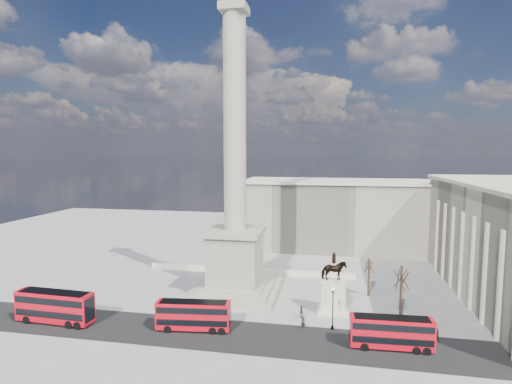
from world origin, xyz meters
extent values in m
plane|color=#A19F99|center=(0.00, 0.00, 0.00)|extent=(180.00, 180.00, 0.00)
cube|color=black|center=(5.00, -10.00, 0.00)|extent=(120.00, 9.00, 0.01)
cube|color=#A39C88|center=(0.00, 5.00, 0.50)|extent=(14.00, 14.00, 1.00)
cube|color=#A39C88|center=(0.00, 5.00, 1.25)|extent=(12.00, 12.00, 0.50)
cube|color=#A39C88|center=(0.00, 5.00, 1.75)|extent=(10.00, 10.00, 0.50)
cube|color=#A39C88|center=(0.00, 5.00, 6.00)|extent=(8.00, 8.00, 8.00)
cube|color=#A39C88|center=(0.00, 5.00, 10.40)|extent=(9.00, 9.00, 0.80)
cylinder|color=#B3A794|center=(0.00, 5.00, 27.80)|extent=(3.60, 3.60, 34.00)
cube|color=#A39C88|center=(0.00, 5.00, 45.40)|extent=(4.20, 4.20, 1.20)
cube|color=#A39C88|center=(0.00, 5.00, 46.30)|extent=(3.20, 3.20, 0.60)
cube|color=beige|center=(0.00, 16.00, 0.55)|extent=(40.00, 0.60, 1.10)
cube|color=beige|center=(20.00, 40.00, 8.00)|extent=(50.00, 16.00, 16.00)
cube|color=beige|center=(20.00, 40.00, 16.30)|extent=(51.00, 17.00, 0.60)
cube|color=red|center=(-21.63, -10.77, 2.35)|extent=(11.00, 2.94, 4.01)
cube|color=black|center=(-21.63, -10.77, 1.64)|extent=(10.57, 2.98, 0.89)
cube|color=black|center=(-21.63, -10.77, 3.42)|extent=(10.57, 2.98, 0.89)
cube|color=black|center=(-21.63, -10.77, 4.39)|extent=(9.90, 2.65, 0.06)
cylinder|color=black|center=(-25.23, -10.61, 0.55)|extent=(1.20, 2.64, 1.09)
cylinder|color=black|center=(-18.58, -10.90, 0.55)|extent=(1.20, 2.64, 1.09)
cylinder|color=black|center=(-17.27, -10.95, 0.55)|extent=(1.20, 2.64, 1.09)
cube|color=red|center=(-2.19, -9.41, 2.09)|extent=(9.84, 3.25, 3.56)
cube|color=black|center=(-2.19, -9.41, 1.45)|extent=(9.46, 3.27, 0.79)
cube|color=black|center=(-2.19, -9.41, 3.03)|extent=(9.46, 3.27, 0.79)
cube|color=black|center=(-2.19, -9.41, 3.89)|extent=(8.86, 2.93, 0.05)
cylinder|color=black|center=(-5.36, -9.77, 0.48)|extent=(1.22, 2.41, 0.97)
cylinder|color=black|center=(0.50, -9.11, 0.48)|extent=(1.22, 2.41, 0.97)
cylinder|color=black|center=(1.65, -8.98, 0.48)|extent=(1.22, 2.41, 0.97)
cube|color=red|center=(22.61, -9.76, 2.07)|extent=(9.68, 2.56, 3.53)
cube|color=black|center=(22.61, -9.76, 1.44)|extent=(9.29, 2.61, 0.79)
cube|color=black|center=(22.61, -9.76, 3.01)|extent=(9.29, 2.61, 0.79)
cube|color=black|center=(22.61, -9.76, 3.86)|extent=(8.71, 2.31, 0.05)
cylinder|color=black|center=(19.44, -9.88, 0.48)|extent=(1.05, 2.34, 0.96)
cylinder|color=black|center=(25.29, -9.65, 0.48)|extent=(1.05, 2.34, 0.96)
cylinder|color=black|center=(26.44, -9.60, 0.48)|extent=(1.05, 2.34, 0.96)
cylinder|color=black|center=(15.76, -5.77, 0.22)|extent=(0.39, 0.39, 0.44)
cylinder|color=black|center=(15.76, -5.77, 2.64)|extent=(0.14, 0.14, 5.29)
cylinder|color=black|center=(15.76, -5.77, 5.20)|extent=(0.26, 0.26, 0.26)
sphere|color=silver|center=(15.76, -5.77, 5.51)|extent=(0.49, 0.49, 0.49)
cube|color=beige|center=(15.85, -0.06, 0.27)|extent=(4.35, 3.26, 0.54)
cube|color=beige|center=(15.85, -0.06, 2.39)|extent=(3.48, 2.39, 4.79)
imported|color=black|center=(15.85, -0.06, 6.26)|extent=(3.76, 2.37, 2.94)
cylinder|color=black|center=(15.85, -0.06, 8.02)|extent=(0.54, 0.54, 1.31)
sphere|color=black|center=(15.85, -0.06, 8.77)|extent=(0.39, 0.39, 0.39)
cylinder|color=#332319|center=(24.60, -3.59, 4.23)|extent=(0.34, 0.34, 8.46)
cylinder|color=#332319|center=(21.52, 7.76, 3.12)|extent=(0.29, 0.29, 6.25)
cylinder|color=#332319|center=(42.33, 15.90, 3.27)|extent=(0.28, 0.28, 6.54)
imported|color=black|center=(11.94, -6.33, 0.85)|extent=(0.73, 0.62, 1.70)
imported|color=black|center=(28.48, -6.50, 0.80)|extent=(0.82, 0.67, 1.59)
imported|color=black|center=(11.47, -2.92, 0.90)|extent=(0.71, 1.13, 1.80)
camera|label=1|loc=(15.24, -57.41, 23.43)|focal=28.00mm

